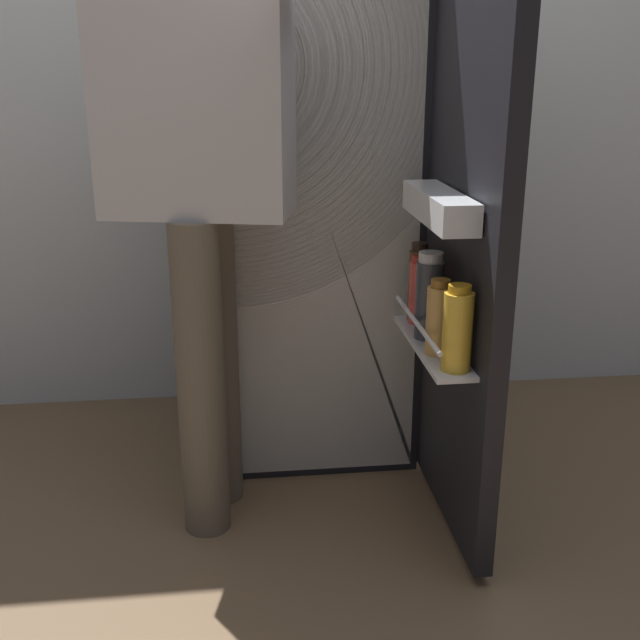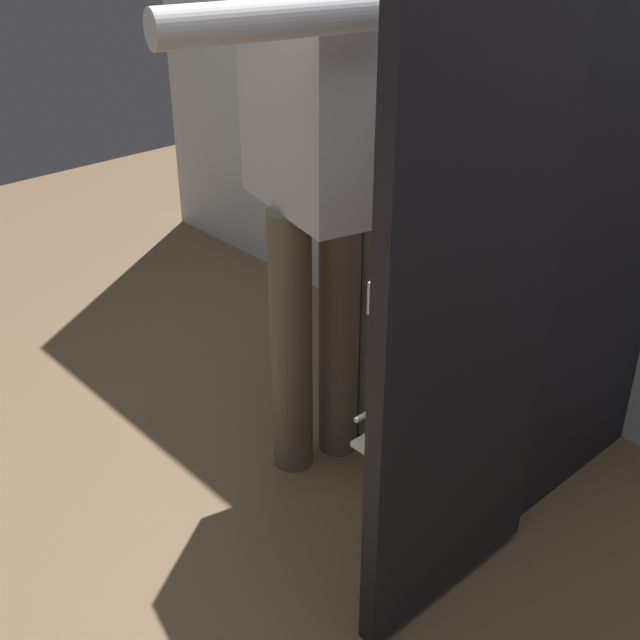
# 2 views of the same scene
# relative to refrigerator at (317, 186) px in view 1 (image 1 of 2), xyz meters

# --- Properties ---
(ground_plane) EXTENTS (6.73, 6.73, 0.00)m
(ground_plane) POSITION_rel_refrigerator_xyz_m (-0.02, -0.52, -0.82)
(ground_plane) COLOR brown
(kitchen_wall) EXTENTS (4.40, 0.10, 2.43)m
(kitchen_wall) POSITION_rel_refrigerator_xyz_m (-0.02, 0.41, 0.40)
(kitchen_wall) COLOR silver
(kitchen_wall) RESTS_ON ground_plane
(refrigerator) EXTENTS (0.63, 1.19, 1.64)m
(refrigerator) POSITION_rel_refrigerator_xyz_m (0.00, 0.00, 0.00)
(refrigerator) COLOR black
(refrigerator) RESTS_ON ground_plane
(person) EXTENTS (0.55, 0.80, 1.64)m
(person) POSITION_rel_refrigerator_xyz_m (-0.32, -0.42, 0.17)
(person) COLOR #665B4C
(person) RESTS_ON ground_plane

